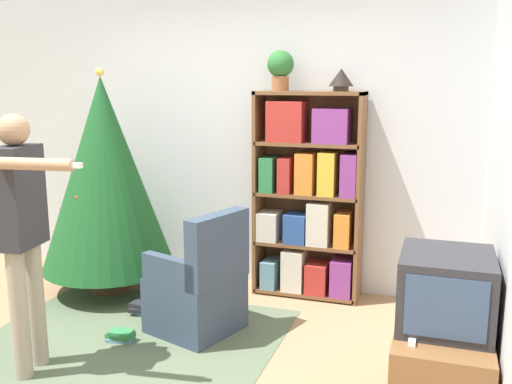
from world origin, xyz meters
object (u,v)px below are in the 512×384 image
(television, at_px, (446,290))
(armchair, at_px, (199,290))
(potted_plant, at_px, (280,67))
(table_lamp, at_px, (341,78))
(christmas_tree, at_px, (105,175))
(bookshelf, at_px, (309,200))
(standing_person, at_px, (22,224))

(television, bearing_deg, armchair, 161.53)
(potted_plant, height_order, table_lamp, potted_plant)
(television, distance_m, christmas_tree, 3.02)
(television, bearing_deg, christmas_tree, 158.53)
(christmas_tree, xyz_separation_m, table_lamp, (1.93, 0.45, 0.81))
(table_lamp, bearing_deg, television, -60.80)
(bookshelf, height_order, armchair, bookshelf)
(bookshelf, distance_m, christmas_tree, 1.75)
(bookshelf, relative_size, table_lamp, 8.71)
(christmas_tree, xyz_separation_m, standing_person, (0.32, -1.40, -0.07))
(standing_person, height_order, potted_plant, potted_plant)
(bookshelf, height_order, christmas_tree, christmas_tree)
(potted_plant, bearing_deg, table_lamp, 0.00)
(television, relative_size, potted_plant, 1.63)
(television, height_order, table_lamp, table_lamp)
(television, distance_m, table_lamp, 2.10)
(television, xyz_separation_m, potted_plant, (-1.37, 1.55, 1.20))
(table_lamp, bearing_deg, armchair, -129.96)
(armchair, relative_size, potted_plant, 2.80)
(bookshelf, relative_size, television, 3.26)
(standing_person, bearing_deg, table_lamp, 132.11)
(bookshelf, relative_size, christmas_tree, 0.90)
(standing_person, xyz_separation_m, table_lamp, (1.60, 1.86, 0.87))
(bookshelf, distance_m, standing_person, 2.30)
(bookshelf, height_order, standing_person, bookshelf)
(potted_plant, distance_m, table_lamp, 0.51)
(christmas_tree, bearing_deg, standing_person, -77.06)
(armchair, bearing_deg, potted_plant, -179.70)
(potted_plant, relative_size, table_lamp, 1.64)
(christmas_tree, relative_size, standing_person, 1.18)
(standing_person, bearing_deg, potted_plant, 142.29)
(armchair, distance_m, table_lamp, 1.99)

